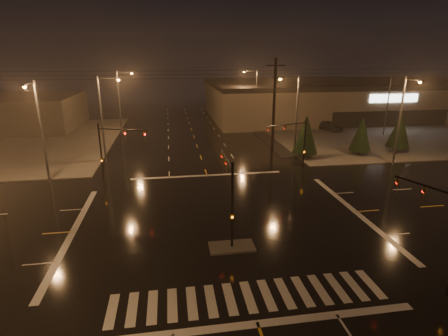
% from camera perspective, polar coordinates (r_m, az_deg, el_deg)
% --- Properties ---
extents(ground, '(140.00, 140.00, 0.00)m').
position_cam_1_polar(ground, '(27.25, -0.22, -8.67)').
color(ground, black).
rests_on(ground, ground).
extents(sidewalk_ne, '(36.00, 36.00, 0.12)m').
position_cam_1_polar(sidewalk_ne, '(64.88, 22.66, 5.68)').
color(sidewalk_ne, '#45423D').
rests_on(sidewalk_ne, ground).
extents(median_island, '(3.00, 1.60, 0.15)m').
position_cam_1_polar(median_island, '(23.75, 1.28, -12.76)').
color(median_island, '#45423D').
rests_on(median_island, ground).
extents(crosswalk, '(15.00, 2.60, 0.01)m').
position_cam_1_polar(crosswalk, '(19.74, 4.01, -20.21)').
color(crosswalk, beige).
rests_on(crosswalk, ground).
extents(stop_bar_near, '(16.00, 0.50, 0.01)m').
position_cam_1_polar(stop_bar_near, '(18.25, 5.53, -24.00)').
color(stop_bar_near, beige).
rests_on(stop_bar_near, ground).
extents(stop_bar_far, '(16.00, 0.50, 0.01)m').
position_cam_1_polar(stop_bar_far, '(37.34, -2.78, -1.20)').
color(stop_bar_far, beige).
rests_on(stop_bar_far, ground).
extents(parking_lot, '(50.00, 24.00, 0.08)m').
position_cam_1_polar(parking_lot, '(66.03, 27.26, 5.25)').
color(parking_lot, black).
rests_on(parking_lot, ground).
extents(retail_building, '(60.20, 28.30, 7.20)m').
position_cam_1_polar(retail_building, '(80.50, 20.22, 10.80)').
color(retail_building, '#6A624B').
rests_on(retail_building, ground).
extents(signal_mast_median, '(0.25, 4.59, 6.00)m').
position_cam_1_polar(signal_mast_median, '(22.96, 0.94, -3.65)').
color(signal_mast_median, black).
rests_on(signal_mast_median, ground).
extents(signal_mast_ne, '(4.84, 1.86, 6.00)m').
position_cam_1_polar(signal_mast_ne, '(37.64, 11.85, 4.59)').
color(signal_mast_ne, black).
rests_on(signal_mast_ne, ground).
extents(signal_mast_nw, '(4.84, 1.86, 6.00)m').
position_cam_1_polar(signal_mast_nw, '(35.73, -18.06, 3.38)').
color(signal_mast_nw, black).
rests_on(signal_mast_nw, ground).
extents(signal_mast_se, '(1.55, 3.87, 6.00)m').
position_cam_1_polar(signal_mast_se, '(21.71, 32.39, -8.03)').
color(signal_mast_se, black).
rests_on(signal_mast_se, ground).
extents(streetlight_1, '(2.77, 0.32, 10.00)m').
position_cam_1_polar(streetlight_1, '(43.25, -19.03, 8.40)').
color(streetlight_1, '#38383A').
rests_on(streetlight_1, ground).
extents(streetlight_2, '(2.77, 0.32, 10.00)m').
position_cam_1_polar(streetlight_2, '(58.94, -16.50, 10.90)').
color(streetlight_2, '#38383A').
rests_on(streetlight_2, ground).
extents(streetlight_3, '(2.77, 0.32, 10.00)m').
position_cam_1_polar(streetlight_3, '(43.26, 11.42, 9.01)').
color(streetlight_3, '#38383A').
rests_on(streetlight_3, ground).
extents(streetlight_4, '(2.77, 0.32, 10.00)m').
position_cam_1_polar(streetlight_4, '(62.26, 5.04, 11.88)').
color(streetlight_4, '#38383A').
rests_on(streetlight_4, ground).
extents(streetlight_5, '(0.32, 2.77, 10.00)m').
position_cam_1_polar(streetlight_5, '(37.92, -27.90, 6.10)').
color(streetlight_5, '#38383A').
rests_on(streetlight_5, ground).
extents(streetlight_6, '(0.32, 2.77, 10.00)m').
position_cam_1_polar(streetlight_6, '(44.12, 27.06, 7.60)').
color(streetlight_6, '#38383A').
rests_on(streetlight_6, ground).
extents(utility_pole_1, '(2.20, 0.32, 12.00)m').
position_cam_1_polar(utility_pole_1, '(40.32, 8.12, 9.04)').
color(utility_pole_1, black).
rests_on(utility_pole_1, ground).
extents(conifer_0, '(3.04, 3.04, 5.45)m').
position_cam_1_polar(conifer_0, '(44.05, 13.22, 5.43)').
color(conifer_0, black).
rests_on(conifer_0, ground).
extents(conifer_1, '(2.69, 2.69, 4.90)m').
position_cam_1_polar(conifer_1, '(47.54, 21.52, 5.21)').
color(conifer_1, black).
rests_on(conifer_1, ground).
extents(conifer_2, '(2.95, 2.95, 5.32)m').
position_cam_1_polar(conifer_2, '(51.09, 26.75, 5.58)').
color(conifer_2, black).
rests_on(conifer_2, ground).
extents(car_parked, '(3.64, 5.43, 1.72)m').
position_cam_1_polar(car_parked, '(62.27, 16.86, 6.58)').
color(car_parked, black).
rests_on(car_parked, ground).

